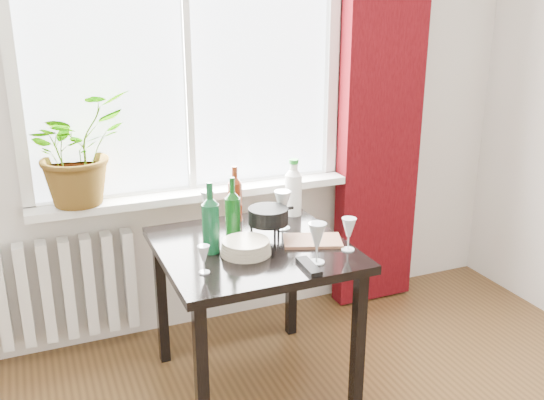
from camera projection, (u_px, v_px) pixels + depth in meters
name	position (u px, v px, depth m)	size (l,w,h in m)	color
window	(185.00, 44.00, 3.06)	(1.72, 0.08, 1.62)	white
windowsill	(195.00, 193.00, 3.25)	(1.72, 0.20, 0.04)	white
curtain	(382.00, 94.00, 3.48)	(0.50, 0.12, 2.56)	#390509
radiator	(57.00, 290.00, 3.14)	(0.80, 0.10, 0.55)	white
table	(253.00, 263.00, 2.82)	(0.85, 0.85, 0.74)	black
potted_plant	(76.00, 149.00, 2.95)	(0.50, 0.43, 0.56)	#327E21
wine_bottle_left	(210.00, 217.00, 2.66)	(0.08, 0.08, 0.33)	#0D4724
wine_bottle_right	(233.00, 209.00, 2.80)	(0.07, 0.07, 0.31)	#0B3C0E
bottle_amber	(235.00, 193.00, 3.05)	(0.07, 0.07, 0.29)	#661F0B
cleaning_bottle	(293.00, 187.00, 3.13)	(0.09, 0.09, 0.31)	white
wineglass_front_right	(317.00, 243.00, 2.57)	(0.08, 0.08, 0.19)	silver
wineglass_far_right	(349.00, 234.00, 2.71)	(0.07, 0.07, 0.16)	white
wineglass_back_center	(283.00, 209.00, 2.95)	(0.09, 0.09, 0.20)	silver
wineglass_back_left	(208.00, 206.00, 3.05)	(0.07, 0.07, 0.17)	silver
wineglass_front_left	(204.00, 259.00, 2.49)	(0.05, 0.05, 0.12)	silver
plate_stack	(246.00, 247.00, 2.69)	(0.23, 0.23, 0.06)	beige
fondue_pot	(268.00, 223.00, 2.85)	(0.22, 0.19, 0.15)	black
tv_remote	(309.00, 266.00, 2.55)	(0.05, 0.18, 0.02)	black
cutting_board	(312.00, 241.00, 2.82)	(0.27, 0.17, 0.01)	#8C5A3F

